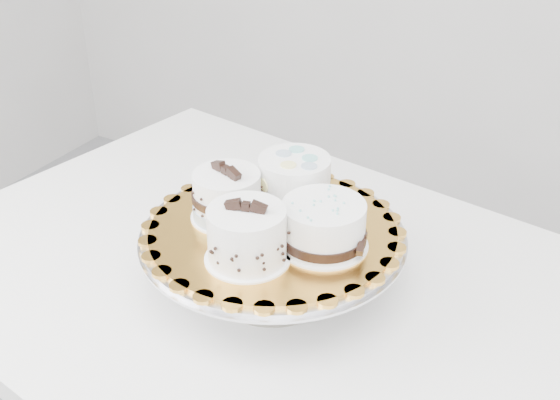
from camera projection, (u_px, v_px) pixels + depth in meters
The scene contains 7 objects.
table at pixel (282, 317), 1.15m from camera, with size 1.34×1.01×0.75m.
cake_stand at pixel (273, 250), 1.06m from camera, with size 0.40×0.40×0.11m.
cake_board at pixel (273, 229), 1.04m from camera, with size 0.37×0.37×0.01m, color orange.
cake_swirl at pixel (247, 236), 0.95m from camera, with size 0.13×0.13×0.10m.
cake_banded at pixel (227, 197), 1.05m from camera, with size 0.13×0.13×0.09m.
cake_dots at pixel (294, 182), 1.07m from camera, with size 0.13×0.13×0.08m.
cake_ribbon at pixel (324, 227), 0.98m from camera, with size 0.14×0.14×0.07m.
Camera 1 is at (0.47, -0.51, 1.42)m, focal length 45.00 mm.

